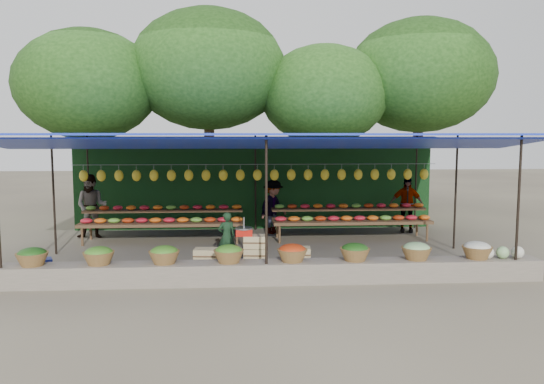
{
  "coord_description": "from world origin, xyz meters",
  "views": [
    {
      "loc": [
        -0.53,
        -12.55,
        2.78
      ],
      "look_at": [
        0.31,
        0.2,
        1.41
      ],
      "focal_mm": 35.0,
      "sensor_mm": 36.0,
      "label": 1
    }
  ],
  "objects": [
    {
      "name": "weighing_scale",
      "position": [
        -0.4,
        -2.01,
        0.86
      ],
      "size": [
        0.35,
        0.35,
        0.37
      ],
      "color": "red",
      "rests_on": "crate_counter"
    },
    {
      "name": "customer_mid",
      "position": [
        0.48,
        2.31,
        0.76
      ],
      "size": [
        1.1,
        1.09,
        1.53
      ],
      "primitive_type": "imported",
      "rotation": [
        0.0,
        0.0,
        0.77
      ],
      "color": "slate",
      "rests_on": "ground"
    },
    {
      "name": "customer_left",
      "position": [
        -4.47,
        1.95,
        0.87
      ],
      "size": [
        0.85,
        0.66,
        1.74
      ],
      "primitive_type": "imported",
      "rotation": [
        0.0,
        0.0,
        -0.01
      ],
      "color": "slate",
      "rests_on": "ground"
    },
    {
      "name": "stall_canopy",
      "position": [
        0.0,
        0.08,
        2.67
      ],
      "size": [
        10.8,
        6.6,
        2.82
      ],
      "color": "black",
      "rests_on": "ground"
    },
    {
      "name": "customer_right",
      "position": [
        4.33,
        2.29,
        0.8
      ],
      "size": [
        1.0,
        0.6,
        1.6
      ],
      "primitive_type": "imported",
      "rotation": [
        0.0,
        0.0,
        -0.24
      ],
      "color": "slate",
      "rests_on": "ground"
    },
    {
      "name": "blue_crate_back",
      "position": [
        -4.57,
        -1.62,
        0.13
      ],
      "size": [
        0.52,
        0.46,
        0.26
      ],
      "primitive_type": "cube",
      "rotation": [
        0.0,
        0.0,
        0.41
      ],
      "color": "navy",
      "rests_on": "ground"
    },
    {
      "name": "produce_baskets",
      "position": [
        -0.1,
        -2.75,
        0.56
      ],
      "size": [
        8.98,
        0.58,
        0.34
      ],
      "color": "brown",
      "rests_on": "stone_curb"
    },
    {
      "name": "ground",
      "position": [
        0.0,
        0.0,
        0.0
      ],
      "size": [
        60.0,
        60.0,
        0.0
      ],
      "primitive_type": "plane",
      "color": "brown",
      "rests_on": "ground"
    },
    {
      "name": "fruit_table_right",
      "position": [
        2.51,
        1.35,
        0.61
      ],
      "size": [
        4.21,
        0.95,
        0.93
      ],
      "color": "#533821",
      "rests_on": "ground"
    },
    {
      "name": "stone_curb",
      "position": [
        0.0,
        -2.75,
        0.2
      ],
      "size": [
        10.6,
        0.55,
        0.4
      ],
      "primitive_type": "cube",
      "color": "#666052",
      "rests_on": "ground"
    },
    {
      "name": "vendor_seated",
      "position": [
        -0.78,
        -0.93,
        0.55
      ],
      "size": [
        0.46,
        0.37,
        1.09
      ],
      "primitive_type": "imported",
      "rotation": [
        0.0,
        0.0,
        3.45
      ],
      "color": "#18351C",
      "rests_on": "ground"
    },
    {
      "name": "fruit_table_left",
      "position": [
        -2.49,
        1.35,
        0.61
      ],
      "size": [
        4.21,
        0.95,
        0.93
      ],
      "color": "#533821",
      "rests_on": "ground"
    },
    {
      "name": "tree_row",
      "position": [
        0.5,
        6.09,
        4.7
      ],
      "size": [
        16.51,
        5.5,
        7.12
      ],
      "color": "#3D2B16",
      "rests_on": "ground"
    },
    {
      "name": "blue_crate_front",
      "position": [
        -4.48,
        -2.45,
        0.16
      ],
      "size": [
        0.55,
        0.4,
        0.33
      ],
      "primitive_type": "cube",
      "rotation": [
        0.0,
        0.0,
        -0.01
      ],
      "color": "navy",
      "rests_on": "ground"
    },
    {
      "name": "crate_counter",
      "position": [
        -0.21,
        -2.01,
        0.31
      ],
      "size": [
        2.38,
        0.38,
        0.77
      ],
      "color": "tan",
      "rests_on": "ground"
    },
    {
      "name": "netting_backdrop",
      "position": [
        0.0,
        3.15,
        1.25
      ],
      "size": [
        10.6,
        0.06,
        2.5
      ],
      "primitive_type": "cube",
      "color": "#174017",
      "rests_on": "ground"
    }
  ]
}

